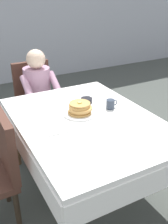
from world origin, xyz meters
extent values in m
plane|color=#474C47|center=(0.00, 0.00, 0.00)|extent=(14.00, 14.00, 0.00)
cube|color=white|center=(0.00, 0.00, 0.72)|extent=(1.10, 1.50, 0.04)
cube|color=white|center=(0.00, -0.76, 0.61)|extent=(1.10, 0.01, 0.18)
cube|color=white|center=(0.00, 0.76, 0.61)|extent=(1.10, 0.01, 0.18)
cube|color=white|center=(-0.56, 0.00, 0.61)|extent=(0.01, 1.50, 0.18)
cube|color=white|center=(0.56, 0.00, 0.61)|extent=(0.01, 1.50, 0.18)
cylinder|color=brown|center=(-0.47, 0.67, 0.35)|extent=(0.07, 0.07, 0.70)
cylinder|color=brown|center=(0.47, 0.67, 0.35)|extent=(0.07, 0.07, 0.70)
cube|color=#4C2D23|center=(-0.07, 1.07, 0.42)|extent=(0.44, 0.44, 0.05)
cube|color=#4C2D23|center=(-0.07, 1.27, 0.69)|extent=(0.44, 0.06, 0.48)
cylinder|color=#2D2319|center=(0.11, 0.89, 0.20)|extent=(0.04, 0.04, 0.40)
cylinder|color=#2D2319|center=(-0.25, 0.89, 0.20)|extent=(0.04, 0.04, 0.40)
cylinder|color=#2D2319|center=(0.11, 1.25, 0.20)|extent=(0.04, 0.04, 0.40)
cylinder|color=#2D2319|center=(-0.25, 1.25, 0.20)|extent=(0.04, 0.04, 0.40)
cylinder|color=#B2849E|center=(-0.07, 1.05, 0.68)|extent=(0.30, 0.30, 0.46)
sphere|color=beige|center=(-0.07, 1.03, 1.02)|extent=(0.21, 0.21, 0.21)
cylinder|color=#B2849E|center=(0.09, 0.91, 0.75)|extent=(0.08, 0.29, 0.23)
cylinder|color=#B2849E|center=(-0.23, 0.91, 0.75)|extent=(0.08, 0.29, 0.23)
cylinder|color=#383D51|center=(0.01, 0.87, 0.23)|extent=(0.10, 0.10, 0.45)
cylinder|color=#383D51|center=(-0.15, 0.87, 0.23)|extent=(0.10, 0.10, 0.45)
cube|color=#4C2D23|center=(-0.67, 0.00, 0.69)|extent=(0.06, 0.44, 0.48)
cylinder|color=#2D2319|center=(-0.69, -0.18, 0.20)|extent=(0.04, 0.04, 0.40)
cylinder|color=#2D2319|center=(-0.69, 0.18, 0.20)|extent=(0.04, 0.04, 0.40)
cylinder|color=white|center=(-0.01, 0.10, 0.75)|extent=(0.28, 0.28, 0.02)
cylinder|color=tan|center=(-0.02, 0.09, 0.76)|extent=(0.20, 0.20, 0.02)
cylinder|color=tan|center=(-0.01, 0.10, 0.78)|extent=(0.18, 0.18, 0.02)
cylinder|color=tan|center=(-0.01, 0.09, 0.80)|extent=(0.20, 0.20, 0.02)
cylinder|color=tan|center=(-0.01, 0.10, 0.82)|extent=(0.18, 0.18, 0.02)
cylinder|color=tan|center=(-0.01, 0.10, 0.84)|extent=(0.18, 0.18, 0.02)
cube|color=#F4E072|center=(-0.01, 0.10, 0.85)|extent=(0.03, 0.03, 0.01)
cylinder|color=#333D4C|center=(0.28, 0.07, 0.78)|extent=(0.08, 0.08, 0.08)
torus|color=#333D4C|center=(0.33, 0.07, 0.79)|extent=(0.05, 0.01, 0.05)
cylinder|color=black|center=(0.16, 0.29, 0.76)|extent=(0.11, 0.11, 0.04)
cube|color=silver|center=(-0.20, 0.08, 0.74)|extent=(0.03, 0.18, 0.00)
cube|color=silver|center=(0.18, 0.08, 0.74)|extent=(0.03, 0.20, 0.00)
cube|color=silver|center=(0.00, -0.23, 0.74)|extent=(0.15, 0.05, 0.00)
cube|color=white|center=(-0.29, -0.07, 0.74)|extent=(0.18, 0.13, 0.01)
camera|label=1|loc=(-0.93, -1.68, 1.74)|focal=41.79mm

